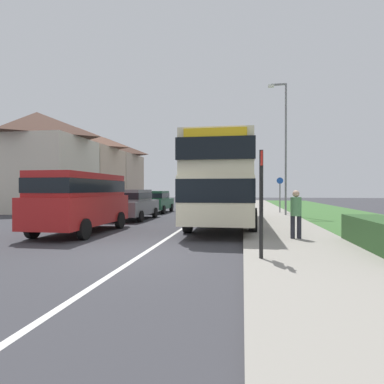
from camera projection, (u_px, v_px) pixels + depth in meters
ground_plane at (143, 254)px, 8.41m from camera, size 120.00×120.00×0.00m
lane_marking_centre at (191, 223)px, 16.31m from camera, size 0.14×60.00×0.01m
pavement_near_side at (281, 228)px, 13.67m from camera, size 3.20×68.00×0.12m
double_decker_bus at (224, 180)px, 15.10m from camera, size 2.80×10.24×3.70m
parked_van_red at (81, 198)px, 12.47m from camera, size 2.11×5.10×2.31m
parked_car_grey at (133, 203)px, 17.95m from camera, size 1.92×4.45×1.69m
parked_car_dark_green at (155, 201)px, 23.35m from camera, size 1.98×4.05×1.58m
pedestrian_at_stop at (296, 212)px, 10.27m from camera, size 0.34×0.34×1.67m
bus_stop_sign at (261, 196)px, 7.33m from camera, size 0.09×0.52×2.60m
cycle_route_sign at (280, 193)px, 21.96m from camera, size 0.44×0.08×2.52m
street_lamp_mid at (284, 141)px, 19.77m from camera, size 1.14×0.20×8.24m
house_terrace_far_side at (78, 167)px, 30.29m from camera, size 7.32×18.05×7.57m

